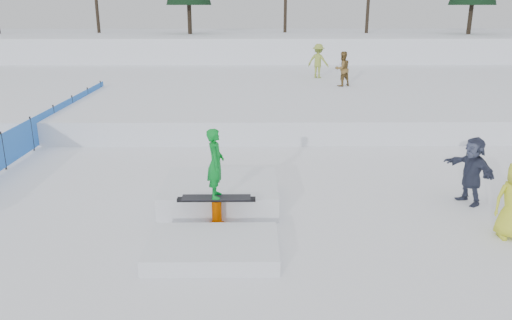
{
  "coord_description": "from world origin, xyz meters",
  "views": [
    {
      "loc": [
        0.39,
        -8.66,
        4.43
      ],
      "look_at": [
        0.5,
        2.0,
        1.1
      ],
      "focal_mm": 35.0,
      "sensor_mm": 36.0,
      "label": 1
    }
  ],
  "objects_px": {
    "safety_fence": "(32,134)",
    "walker_ygreen": "(318,61)",
    "jib_rail_feature": "(219,203)",
    "spectator_dark": "(472,170)",
    "walker_olive": "(342,69)"
  },
  "relations": [
    {
      "from": "safety_fence",
      "to": "walker_ygreen",
      "type": "xyz_separation_m",
      "value": [
        10.36,
        10.69,
        1.11
      ]
    },
    {
      "from": "walker_ygreen",
      "to": "jib_rail_feature",
      "type": "height_order",
      "value": "walker_ygreen"
    },
    {
      "from": "walker_ygreen",
      "to": "spectator_dark",
      "type": "distance_m",
      "value": 15.27
    },
    {
      "from": "walker_ygreen",
      "to": "jib_rail_feature",
      "type": "relative_size",
      "value": 0.39
    },
    {
      "from": "safety_fence",
      "to": "spectator_dark",
      "type": "xyz_separation_m",
      "value": [
        11.96,
        -4.47,
        0.24
      ]
    },
    {
      "from": "safety_fence",
      "to": "jib_rail_feature",
      "type": "xyz_separation_m",
      "value": [
        6.18,
        -5.21,
        -0.25
      ]
    },
    {
      "from": "walker_olive",
      "to": "walker_ygreen",
      "type": "height_order",
      "value": "walker_ygreen"
    },
    {
      "from": "safety_fence",
      "to": "jib_rail_feature",
      "type": "height_order",
      "value": "jib_rail_feature"
    },
    {
      "from": "walker_ygreen",
      "to": "jib_rail_feature",
      "type": "bearing_deg",
      "value": 103.67
    },
    {
      "from": "walker_olive",
      "to": "walker_ygreen",
      "type": "relative_size",
      "value": 0.92
    },
    {
      "from": "jib_rail_feature",
      "to": "walker_ygreen",
      "type": "bearing_deg",
      "value": 75.27
    },
    {
      "from": "walker_ygreen",
      "to": "walker_olive",
      "type": "bearing_deg",
      "value": 133.5
    },
    {
      "from": "safety_fence",
      "to": "walker_olive",
      "type": "height_order",
      "value": "walker_olive"
    },
    {
      "from": "walker_olive",
      "to": "jib_rail_feature",
      "type": "height_order",
      "value": "walker_olive"
    },
    {
      "from": "walker_olive",
      "to": "spectator_dark",
      "type": "bearing_deg",
      "value": 68.51
    }
  ]
}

